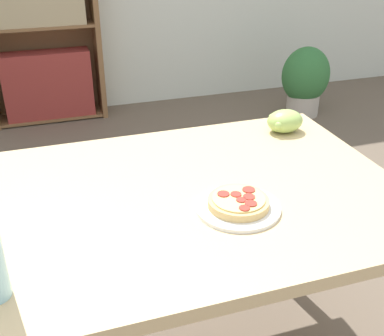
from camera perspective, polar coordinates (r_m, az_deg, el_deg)
The scene contains 5 objects.
dining_table at distance 1.30m, azimuth -5.50°, elevation -7.03°, with size 1.39×0.82×0.72m.
pizza_on_plate at distance 1.20m, azimuth 5.52°, elevation -4.31°, with size 0.21×0.21×0.04m.
grape_bunch at distance 1.65m, azimuth 10.91°, elevation 5.46°, with size 0.12×0.10×0.08m.
bookshelf at distance 3.66m, azimuth -17.48°, elevation 14.87°, with size 0.81×0.25×1.37m.
potted_plant_floor at distance 3.77m, azimuth 13.27°, elevation 10.11°, with size 0.37×0.31×0.52m.
Camera 1 is at (-0.20, -1.11, 1.37)m, focal length 45.00 mm.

